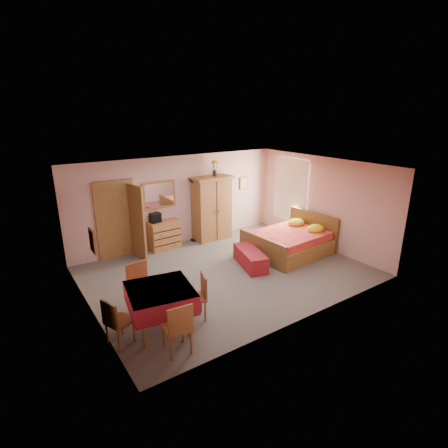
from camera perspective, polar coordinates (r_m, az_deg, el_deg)
floor at (r=8.75m, az=0.56°, el=-7.80°), size 6.50×6.50×0.00m
ceiling at (r=7.96m, az=0.62°, el=9.27°), size 6.50×6.50×0.00m
wall_back at (r=10.34m, az=-7.33°, el=3.84°), size 6.50×0.10×2.60m
wall_front at (r=6.50m, az=13.29°, el=-5.27°), size 6.50×0.10×2.60m
wall_left at (r=7.05m, az=-21.75°, el=-4.23°), size 0.10×5.00×2.60m
wall_right at (r=10.39m, az=15.53°, el=3.39°), size 0.10×5.00×2.60m
doorway at (r=9.71m, az=-17.20°, el=0.54°), size 1.06×0.12×2.15m
window at (r=11.12m, az=10.79°, el=5.47°), size 0.08×1.40×1.95m
picture_left at (r=6.37m, az=-20.67°, el=-2.60°), size 0.04×0.32×0.42m
picture_back at (r=11.48m, az=3.25°, el=6.67°), size 0.30×0.04×0.40m
chest_of_drawers at (r=10.15m, az=-9.71°, el=-1.79°), size 0.89×0.47×0.82m
wall_mirror at (r=10.02m, az=-10.56°, el=4.69°), size 1.01×0.09×0.79m
stereo at (r=9.94m, az=-11.16°, el=1.01°), size 0.31×0.24×0.27m
floor_lamp at (r=10.50m, az=-4.99°, el=2.17°), size 0.24×0.24×1.90m
wardrobe at (r=10.63m, az=-2.00°, el=2.57°), size 1.26×0.68×1.95m
sunflower_vase at (r=10.46m, az=-1.53°, el=9.10°), size 0.20×0.20×0.47m
bed at (r=9.82m, az=10.53°, el=-1.97°), size 2.28×1.85×1.00m
bench at (r=9.00m, az=4.31°, el=-5.59°), size 0.80×1.36×0.43m
dining_table at (r=6.59m, az=-10.25°, el=-13.44°), size 1.29×1.29×0.82m
chair_south at (r=5.97m, az=-7.73°, el=-16.29°), size 0.46×0.46×0.94m
chair_north at (r=7.13m, az=-13.15°, el=-10.24°), size 0.50×0.50×0.99m
chair_west at (r=6.39m, az=-16.73°, el=-14.89°), size 0.50×0.50×0.86m
chair_east at (r=6.78m, az=-4.83°, el=-11.81°), size 0.51×0.51×0.90m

